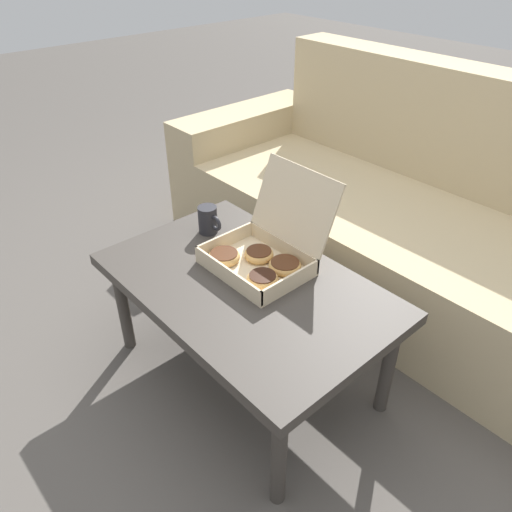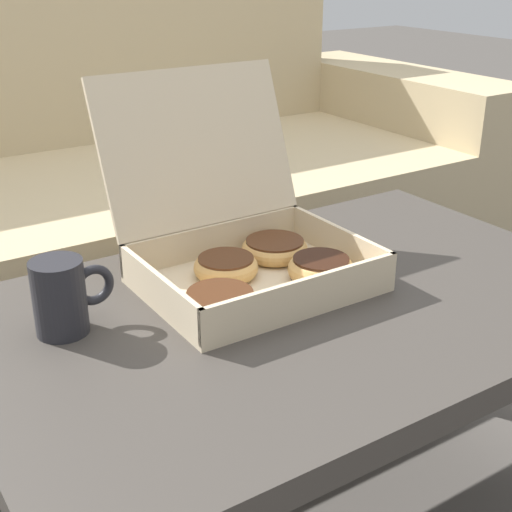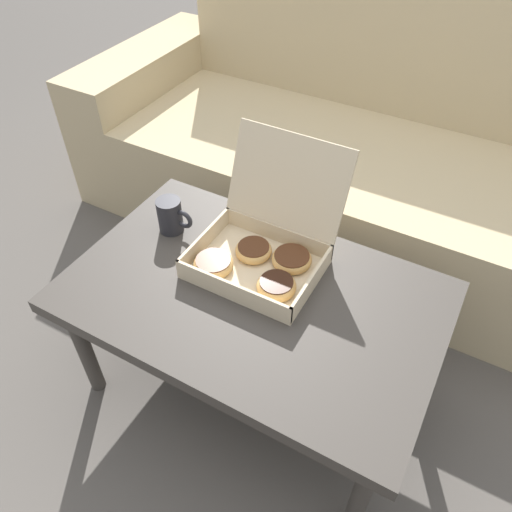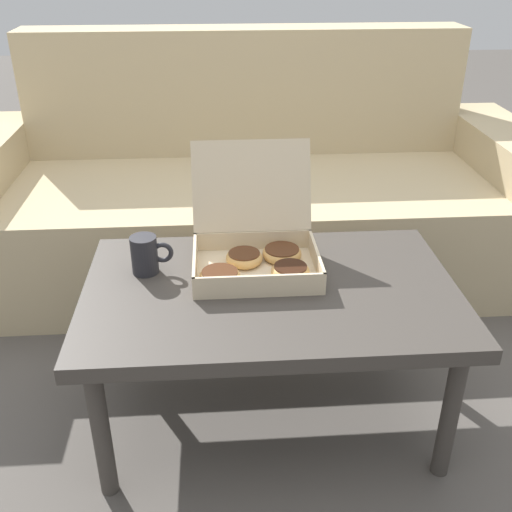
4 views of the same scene
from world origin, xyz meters
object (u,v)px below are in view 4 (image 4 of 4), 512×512
(pastry_box, at_px, (257,250))
(couch, at_px, (249,196))
(coffee_table, at_px, (270,301))
(coffee_mug, at_px, (146,255))

(pastry_box, bearing_deg, couch, 88.11)
(coffee_table, height_order, coffee_mug, coffee_mug)
(coffee_table, relative_size, coffee_mug, 8.57)
(coffee_table, bearing_deg, pastry_box, 104.57)
(couch, relative_size, pastry_box, 6.47)
(pastry_box, relative_size, coffee_mug, 3.12)
(couch, relative_size, coffee_table, 2.36)
(couch, xyz_separation_m, pastry_box, (-0.03, -0.83, 0.18))
(coffee_table, xyz_separation_m, coffee_mug, (-0.32, 0.10, 0.10))
(couch, bearing_deg, coffee_mug, -111.20)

